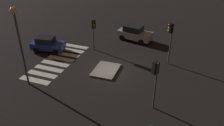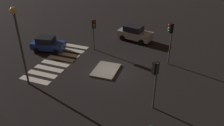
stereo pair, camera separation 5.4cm
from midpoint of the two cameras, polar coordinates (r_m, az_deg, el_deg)
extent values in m
plane|color=black|center=(23.01, 0.07, -2.17)|extent=(80.00, 80.00, 0.00)
cube|color=gray|center=(23.10, -1.47, -1.79)|extent=(3.17, 2.42, 0.18)
cube|color=#9EA0A5|center=(29.90, 5.80, 7.02)|extent=(2.68, 4.64, 0.89)
cube|color=black|center=(29.72, 5.42, 8.57)|extent=(2.10, 2.52, 0.72)
cylinder|color=black|center=(30.32, 8.85, 6.31)|extent=(0.39, 0.74, 0.70)
cylinder|color=black|center=(28.77, 7.34, 5.13)|extent=(0.39, 0.74, 0.70)
cylinder|color=black|center=(31.38, 4.31, 7.39)|extent=(0.39, 0.74, 0.70)
cylinder|color=black|center=(29.88, 2.64, 6.29)|extent=(0.39, 0.74, 0.70)
sphere|color=#F2EABF|center=(29.55, 9.98, 6.44)|extent=(0.23, 0.23, 0.23)
sphere|color=#F2EABF|center=(28.67, 9.16, 5.78)|extent=(0.23, 0.23, 0.23)
cube|color=#1E389E|center=(27.98, -15.48, 4.24)|extent=(2.33, 4.07, 0.78)
cube|color=black|center=(27.80, -16.12, 5.59)|extent=(1.83, 2.21, 0.63)
cylinder|color=black|center=(28.33, -12.55, 4.15)|extent=(0.34, 0.65, 0.62)
cylinder|color=black|center=(27.00, -13.77, 2.71)|extent=(0.34, 0.65, 0.62)
cylinder|color=black|center=(29.28, -16.88, 4.41)|extent=(0.34, 0.65, 0.62)
cylinder|color=black|center=(28.00, -18.26, 3.02)|extent=(0.34, 0.65, 0.62)
sphere|color=#F2EABF|center=(27.64, -11.56, 4.42)|extent=(0.21, 0.21, 0.21)
sphere|color=#F2EABF|center=(26.88, -12.22, 3.61)|extent=(0.21, 0.21, 0.21)
cylinder|color=#47474C|center=(17.62, 10.72, -5.80)|extent=(0.14, 0.14, 4.05)
cube|color=black|center=(16.91, 10.80, -1.21)|extent=(0.54, 0.52, 0.96)
sphere|color=red|center=(16.89, 10.47, -0.04)|extent=(0.22, 0.22, 0.22)
sphere|color=orange|center=(17.04, 10.38, -0.92)|extent=(0.22, 0.22, 0.22)
sphere|color=green|center=(17.19, 10.29, -1.78)|extent=(0.22, 0.22, 0.22)
cylinder|color=#47474C|center=(24.14, 14.36, 4.51)|extent=(0.14, 0.14, 4.52)
cube|color=black|center=(23.39, 14.50, 8.43)|extent=(0.54, 0.52, 0.96)
sphere|color=red|center=(23.19, 14.16, 9.10)|extent=(0.22, 0.22, 0.22)
sphere|color=orange|center=(23.29, 14.07, 8.40)|extent=(0.22, 0.22, 0.22)
sphere|color=green|center=(23.40, 13.98, 7.72)|extent=(0.22, 0.22, 0.22)
cylinder|color=#47474C|center=(26.81, -4.56, 6.95)|extent=(0.14, 0.14, 3.72)
cube|color=black|center=(26.16, -4.55, 9.61)|extent=(0.54, 0.54, 0.96)
sphere|color=red|center=(25.88, -4.43, 10.11)|extent=(0.22, 0.22, 0.22)
sphere|color=orange|center=(25.98, -4.40, 9.48)|extent=(0.22, 0.22, 0.22)
sphere|color=green|center=(26.08, -4.38, 8.86)|extent=(0.22, 0.22, 0.22)
cylinder|color=#47474C|center=(21.00, -21.39, 2.79)|extent=(0.18, 0.18, 6.69)
sphere|color=#F9D172|center=(19.81, -23.25, 11.93)|extent=(0.56, 0.56, 0.56)
cube|color=silver|center=(28.62, -8.85, 4.13)|extent=(0.70, 3.20, 0.02)
cube|color=silver|center=(27.73, -9.99, 3.17)|extent=(0.70, 3.20, 0.02)
cube|color=silver|center=(26.85, -11.19, 2.15)|extent=(0.70, 3.20, 0.02)
cube|color=silver|center=(26.01, -12.47, 1.06)|extent=(0.70, 3.20, 0.02)
cube|color=silver|center=(25.18, -13.84, -0.10)|extent=(0.70, 3.20, 0.02)
cube|color=silver|center=(24.38, -15.30, -1.34)|extent=(0.70, 3.20, 0.02)
cube|color=silver|center=(23.61, -16.85, -2.66)|extent=(0.70, 3.20, 0.02)
cube|color=silver|center=(22.87, -18.52, -4.06)|extent=(0.70, 3.20, 0.02)
camera|label=1|loc=(0.03, -89.93, 0.04)|focal=36.82mm
camera|label=2|loc=(0.03, 90.07, -0.04)|focal=36.82mm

